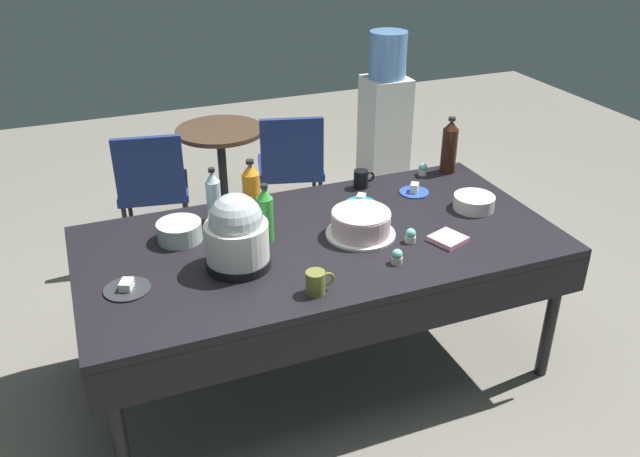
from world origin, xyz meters
The scene contains 23 objects.
ground centered at (0.00, 0.00, 0.00)m, with size 9.00×9.00×0.00m, color slate.
potluck_table centered at (0.00, 0.00, 0.69)m, with size 2.20×1.10×0.75m.
frosted_layer_cake centered at (0.19, -0.04, 0.81)m, with size 0.33×0.33×0.12m.
slow_cooker centered at (-0.42, -0.10, 0.90)m, with size 0.28×0.28×0.34m.
glass_salad_bowl centered at (-0.61, 0.22, 0.79)m, with size 0.21×0.21×0.09m, color #B2C6BC.
ceramic_snack_bowl centered at (0.83, 0.00, 0.79)m, with size 0.21×0.21×0.07m, color silver.
dessert_plate_charcoal centered at (-0.89, -0.12, 0.76)m, with size 0.19×0.19×0.04m.
dessert_plate_teal centered at (0.33, 0.25, 0.76)m, with size 0.16×0.16×0.05m.
dessert_plate_cobalt centered at (0.65, 0.27, 0.76)m, with size 0.16×0.16×0.05m.
cupcake_lemon centered at (0.23, -0.33, 0.78)m, with size 0.05×0.05×0.07m.
cupcake_mint centered at (0.81, 0.47, 0.78)m, with size 0.05×0.05×0.07m.
cupcake_berry centered at (0.37, -0.19, 0.78)m, with size 0.05×0.05×0.07m.
soda_bottle_cola centered at (0.96, 0.46, 0.90)m, with size 0.09×0.09×0.32m.
soda_bottle_lime_soda centered at (-0.24, 0.07, 0.88)m, with size 0.07×0.07×0.28m.
soda_bottle_water centered at (-0.41, 0.35, 0.88)m, with size 0.07×0.07×0.27m.
soda_bottle_orange_juice centered at (-0.25, 0.25, 0.91)m, with size 0.08×0.08×0.33m.
coffee_mug_black centered at (0.42, 0.44, 0.80)m, with size 0.12×0.08×0.10m.
coffee_mug_olive centered at (-0.18, -0.42, 0.80)m, with size 0.12×0.08×0.10m.
paper_napkin_stack centered at (0.54, -0.25, 0.76)m, with size 0.14×0.14×0.02m, color pink.
maroon_chair_left centered at (-0.56, 1.50, 0.49)m, with size 0.51×0.51×0.85m.
maroon_chair_right centered at (0.38, 1.50, 0.49)m, with size 0.54×0.54×0.85m.
round_cafe_table centered at (-0.05, 1.73, 0.50)m, with size 0.60×0.60×0.72m.
water_cooler centered at (1.28, 1.87, 0.59)m, with size 0.32×0.32×1.24m.
Camera 1 is at (-0.98, -2.48, 2.23)m, focal length 36.90 mm.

